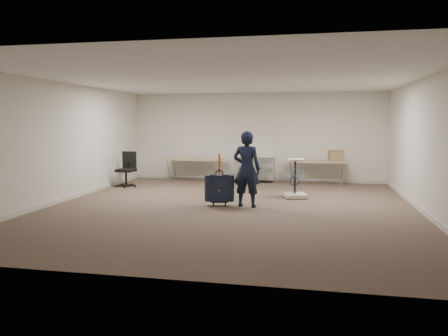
# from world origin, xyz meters

# --- Properties ---
(ground) EXTENTS (9.00, 9.00, 0.00)m
(ground) POSITION_xyz_m (0.00, 0.00, 0.00)
(ground) COLOR #47342B
(ground) RESTS_ON ground
(room_shell) EXTENTS (8.00, 9.00, 9.00)m
(room_shell) POSITION_xyz_m (0.00, 1.38, 0.05)
(room_shell) COLOR beige
(room_shell) RESTS_ON ground
(folding_table_left) EXTENTS (1.80, 0.75, 0.73)m
(folding_table_left) POSITION_xyz_m (-1.90, 3.95, 0.68)
(folding_table_left) COLOR tan
(folding_table_left) RESTS_ON ground
(folding_table_right) EXTENTS (1.80, 0.75, 0.73)m
(folding_table_right) POSITION_xyz_m (1.90, 3.95, 0.68)
(folding_table_right) COLOR tan
(folding_table_right) RESTS_ON ground
(wire_shelf) EXTENTS (1.22, 0.47, 0.80)m
(wire_shelf) POSITION_xyz_m (0.00, 4.20, 0.44)
(wire_shelf) COLOR silver
(wire_shelf) RESTS_ON ground
(person) EXTENTS (0.65, 0.47, 1.68)m
(person) POSITION_xyz_m (0.34, 0.14, 0.84)
(person) COLOR black
(person) RESTS_ON ground
(suitcase) EXTENTS (0.46, 0.32, 1.16)m
(suitcase) POSITION_xyz_m (-0.27, 0.13, 0.40)
(suitcase) COLOR black
(suitcase) RESTS_ON ground
(office_chair) EXTENTS (0.62, 0.62, 1.02)m
(office_chair) POSITION_xyz_m (-3.53, 2.48, 0.31)
(office_chair) COLOR black
(office_chair) RESTS_ON ground
(equipment_cart) EXTENTS (0.64, 0.64, 0.97)m
(equipment_cart) POSITION_xyz_m (1.36, 1.53, 0.25)
(equipment_cart) COLOR beige
(equipment_cart) RESTS_ON ground
(cardboard_box) EXTENTS (0.46, 0.37, 0.31)m
(cardboard_box) POSITION_xyz_m (2.45, 3.99, 0.88)
(cardboard_box) COLOR olive
(cardboard_box) RESTS_ON folding_table_right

